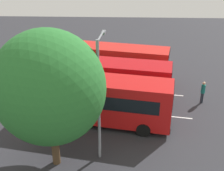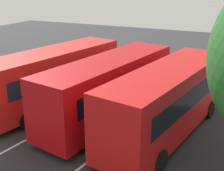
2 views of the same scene
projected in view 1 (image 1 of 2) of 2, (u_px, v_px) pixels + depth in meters
ground_plane at (114, 99)px, 23.27m from camera, size 61.00×61.00×0.00m
bus_far_left at (103, 99)px, 19.56m from camera, size 9.57×3.93×3.27m
bus_center_left at (111, 80)px, 22.41m from camera, size 9.57×3.88×3.27m
bus_center_right at (116, 63)px, 25.79m from camera, size 9.58×4.15×3.27m
pedestrian at (203, 91)px, 22.31m from camera, size 0.45×0.45×1.82m
street_lamp at (99, 93)px, 15.35m from camera, size 0.37×2.35×7.09m
depot_tree at (49, 88)px, 14.41m from camera, size 5.76×5.18×7.76m
lane_stripe_outer_left at (113, 111)px, 21.68m from camera, size 11.44×1.94×0.01m
lane_stripe_inner_left at (115, 90)px, 24.86m from camera, size 11.44×1.94×0.01m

